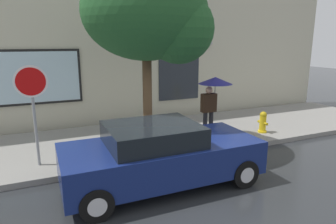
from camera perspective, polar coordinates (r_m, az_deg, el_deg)
The scene contains 8 objects.
ground_plane at distance 7.19m, azimuth 1.28°, elevation -12.89°, with size 60.00×60.00×0.00m, color #282B2D.
sidewalk at distance 9.76m, azimuth -6.14°, elevation -5.27°, with size 20.00×4.00×0.15m, color gray.
building_facade at distance 11.67m, azimuth -10.50°, elevation 14.61°, with size 20.00×0.67×7.00m.
parked_car at distance 6.72m, azimuth -1.47°, elevation -8.16°, with size 4.35×1.93×1.43m.
fire_hydrant at distance 10.64m, azimuth 17.60°, elevation -1.87°, with size 0.30×0.44×0.72m.
pedestrian_with_umbrella at distance 9.58m, azimuth 8.63°, elevation 4.41°, with size 1.07×1.07×1.93m.
street_tree at distance 8.23m, azimuth -2.90°, elevation 17.82°, with size 3.37×2.87×5.04m.
stop_sign at distance 7.79m, azimuth -24.42°, elevation 2.75°, with size 0.76×0.10×2.49m.
Camera 1 is at (-2.72, -5.85, 3.18)m, focal length 32.01 mm.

